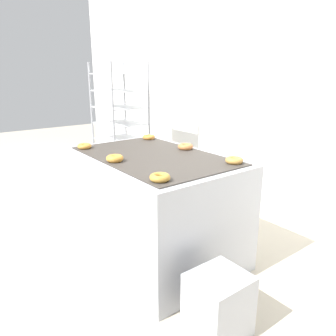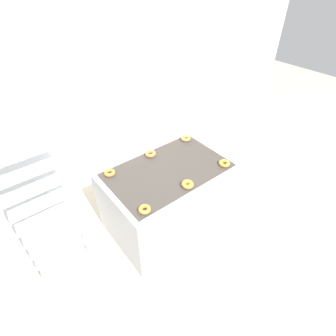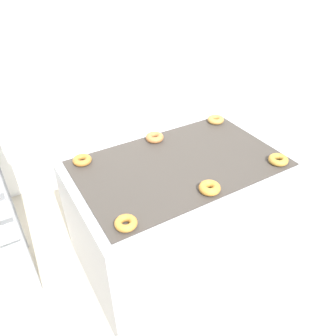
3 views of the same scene
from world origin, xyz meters
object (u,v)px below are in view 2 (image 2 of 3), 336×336
Objects in this scene: baking_rack_cart at (36,203)px; donut_far_center at (150,154)px; donut_near_center at (187,184)px; donut_near_left at (145,209)px; donut_far_right at (186,138)px; donut_far_left at (110,173)px; donut_near_right at (224,163)px; glaze_bin at (234,187)px; fryer_machine at (168,197)px.

baking_rack_cart is 1.31m from donut_far_center.
donut_near_left is at bearing -179.38° from donut_near_center.
donut_near_center is (1.29, -0.77, 0.07)m from baking_rack_cart.
donut_far_right is (1.10, 0.67, 0.00)m from donut_near_left.
donut_far_left is (0.00, 0.67, -0.00)m from donut_near_left.
donut_near_left is 0.87m from donut_far_center.
donut_far_center is (-0.55, 0.67, 0.00)m from donut_near_right.
donut_near_center is 0.87m from donut_far_right.
donut_far_left is at bearing -8.00° from baking_rack_cart.
donut_near_right is 0.86m from donut_far_center.
donut_far_left is (-1.10, 0.66, -0.00)m from donut_near_right.
baking_rack_cart is 4.15× the size of glaze_bin.
baking_rack_cart is at bearing 134.29° from donut_near_left.
baking_rack_cart is (-1.30, 0.43, 0.39)m from fryer_machine.
glaze_bin is 3.02× the size of donut_near_center.
donut_near_right is 0.99× the size of donut_far_right.
baking_rack_cart is 2.00m from donut_near_right.
donut_far_right is at bearing -3.12° from baking_rack_cart.
donut_far_center is (-0.00, 0.34, 0.45)m from fryer_machine.
donut_near_center is at bearing -51.11° from donut_far_left.
donut_near_right is at bearing -167.77° from glaze_bin.
fryer_machine is at bearing -31.02° from donut_far_left.
donut_far_left is at bearing 149.03° from donut_near_right.
donut_near_center is 0.85m from donut_far_left.
donut_near_left is (-1.54, -0.11, 0.68)m from glaze_bin.
donut_far_center is (1.30, -0.10, 0.07)m from baking_rack_cart.
donut_near_center is at bearing -91.97° from fryer_machine.
donut_near_center is 0.98× the size of donut_far_center.
donut_far_left is 0.55m from donut_far_center.
baking_rack_cart is 12.47× the size of donut_near_right.
fryer_machine is at bearing 31.92° from donut_near_left.
donut_far_center reaches higher than fryer_machine.
donut_far_left is (-0.55, 0.33, 0.45)m from fryer_machine.
glaze_bin is at bearing -20.10° from donut_far_left.
glaze_bin is at bearing 3.96° from donut_near_left.
donut_near_right is at bearing -50.48° from donut_far_center.
baking_rack_cart is 1.86m from donut_far_right.
donut_near_right is at bearing 0.51° from donut_near_center.
donut_near_center is 1.00× the size of donut_near_right.
donut_near_right reaches higher than donut_near_left.
donut_far_right is at bearing 127.64° from glaze_bin.
donut_near_left is 0.67m from donut_far_left.
donut_near_left is at bearing -179.43° from donut_near_right.
donut_far_right is at bearing -0.44° from donut_far_center.
fryer_machine is 0.78m from donut_near_right.
glaze_bin is 1.68m from donut_near_left.
glaze_bin is 1.22m from donut_near_center.
donut_far_right is (0.56, 0.67, -0.00)m from donut_near_center.
donut_far_center is at bearing 179.56° from donut_far_right.
glaze_bin is 3.14× the size of donut_far_left.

